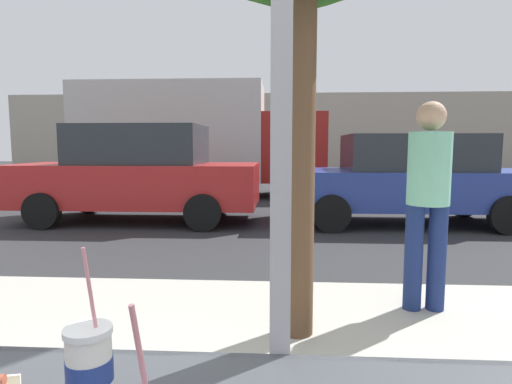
% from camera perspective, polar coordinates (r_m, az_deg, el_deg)
% --- Properties ---
extents(ground_plane, '(60.00, 60.00, 0.00)m').
position_cam_1_polar(ground_plane, '(9.05, 3.36, -2.95)').
color(ground_plane, '#2D2D30').
extents(sidewalk_strip, '(16.00, 2.80, 0.15)m').
position_cam_1_polar(sidewalk_strip, '(2.88, 3.25, -22.12)').
color(sidewalk_strip, '#B2ADA3').
rests_on(sidewalk_strip, ground).
extents(building_facade_far, '(28.00, 1.20, 4.05)m').
position_cam_1_polar(building_facade_far, '(21.83, 3.42, 7.74)').
color(building_facade_far, '#A89E8E').
rests_on(building_facade_far, ground).
extents(soda_cup_right, '(0.09, 0.09, 0.32)m').
position_cam_1_polar(soda_cup_right, '(0.91, -21.46, -21.33)').
color(soda_cup_right, silver).
rests_on(soda_cup_right, window_counter).
extents(parked_car_red, '(4.55, 1.99, 1.83)m').
position_cam_1_polar(parked_car_red, '(8.37, -15.54, 2.42)').
color(parked_car_red, red).
rests_on(parked_car_red, ground).
extents(parked_car_blue, '(4.63, 1.94, 1.65)m').
position_cam_1_polar(parked_car_blue, '(8.26, 19.69, 1.71)').
color(parked_car_blue, '#283D93').
rests_on(parked_car_blue, ground).
extents(box_truck, '(7.01, 2.44, 3.19)m').
position_cam_1_polar(box_truck, '(12.43, -8.20, 7.42)').
color(box_truck, beige).
rests_on(box_truck, ground).
extents(pedestrian, '(0.32, 0.32, 1.63)m').
position_cam_1_polar(pedestrian, '(3.53, 22.23, -0.08)').
color(pedestrian, navy).
rests_on(pedestrian, sidewalk_strip).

